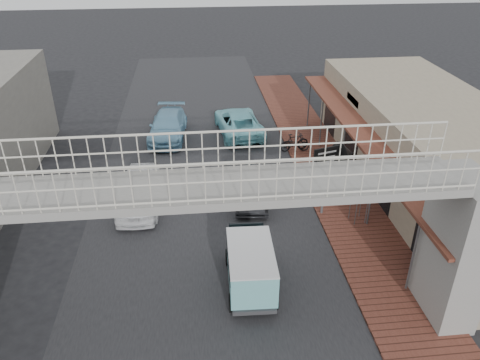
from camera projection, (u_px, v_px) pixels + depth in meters
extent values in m
plane|color=black|center=(205.00, 251.00, 18.39)|extent=(120.00, 120.00, 0.00)
cube|color=black|center=(205.00, 250.00, 18.38)|extent=(10.00, 60.00, 0.01)
cube|color=brown|center=(343.00, 201.00, 21.57)|extent=(3.00, 40.00, 0.10)
cube|color=gray|center=(435.00, 149.00, 21.91)|extent=(6.00, 18.00, 4.00)
cube|color=brown|center=(369.00, 134.00, 21.17)|extent=(1.80, 18.00, 0.12)
cube|color=silver|center=(354.00, 100.00, 24.05)|extent=(0.08, 2.60, 0.90)
cube|color=#B21914|center=(406.00, 155.00, 18.40)|extent=(0.08, 2.20, 0.80)
cube|color=gray|center=(454.00, 249.00, 14.40)|extent=(1.20, 2.40, 5.00)
cube|color=gray|center=(205.00, 189.00, 12.43)|extent=(14.00, 2.00, 0.24)
cube|color=beige|center=(202.00, 151.00, 12.93)|extent=(14.00, 0.08, 1.10)
cube|color=beige|center=(205.00, 184.00, 11.27)|extent=(14.00, 0.08, 1.10)
imported|color=white|center=(139.00, 191.00, 20.91)|extent=(1.92, 4.54, 1.53)
imported|color=black|center=(251.00, 186.00, 21.55)|extent=(1.84, 4.21, 1.35)
imported|color=#7FD2DC|center=(239.00, 122.00, 28.25)|extent=(2.89, 5.39, 1.44)
imported|color=#76AECC|center=(168.00, 126.00, 27.72)|extent=(2.42, 5.07, 1.43)
cylinder|color=black|center=(229.00, 257.00, 17.53)|extent=(0.24, 0.63, 0.62)
cylinder|color=black|center=(265.00, 256.00, 17.61)|extent=(0.24, 0.63, 0.62)
cylinder|color=black|center=(232.00, 303.00, 15.42)|extent=(0.24, 0.63, 0.62)
cylinder|color=black|center=(274.00, 301.00, 15.51)|extent=(0.24, 0.63, 0.62)
cube|color=#6FBEC2|center=(251.00, 266.00, 15.93)|extent=(1.62, 2.91, 1.21)
cube|color=#6FBEC2|center=(247.00, 242.00, 17.47)|extent=(1.47, 0.85, 0.80)
cube|color=black|center=(251.00, 258.00, 15.77)|extent=(1.63, 2.37, 0.45)
cube|color=silver|center=(251.00, 251.00, 15.62)|extent=(1.63, 2.91, 0.05)
imported|color=black|center=(294.00, 144.00, 25.91)|extent=(1.67, 0.61, 0.87)
imported|color=black|center=(294.00, 142.00, 25.95)|extent=(1.77, 0.87, 1.03)
cylinder|color=#59595B|center=(351.00, 197.00, 19.70)|extent=(0.04, 0.04, 2.10)
cylinder|color=#59595B|center=(362.00, 196.00, 19.83)|extent=(0.04, 0.04, 2.10)
cylinder|color=#59595B|center=(357.00, 203.00, 19.29)|extent=(0.04, 0.04, 2.10)
cylinder|color=#59595B|center=(368.00, 202.00, 19.41)|extent=(0.04, 0.04, 2.10)
cylinder|color=silver|center=(364.00, 170.00, 18.88)|extent=(0.71, 0.36, 0.68)
cylinder|color=beige|center=(365.00, 171.00, 18.78)|extent=(0.59, 0.13, 0.60)
cylinder|color=beige|center=(362.00, 169.00, 18.99)|extent=(0.59, 0.13, 0.60)
cylinder|color=#59595B|center=(324.00, 182.00, 19.84)|extent=(0.11, 0.11, 3.14)
cube|color=black|center=(327.00, 158.00, 19.26)|extent=(1.26, 0.44, 0.97)
cone|color=black|center=(346.00, 154.00, 19.58)|extent=(0.97, 1.33, 1.19)
cube|color=white|center=(327.00, 160.00, 19.24)|extent=(0.83, 0.26, 0.65)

